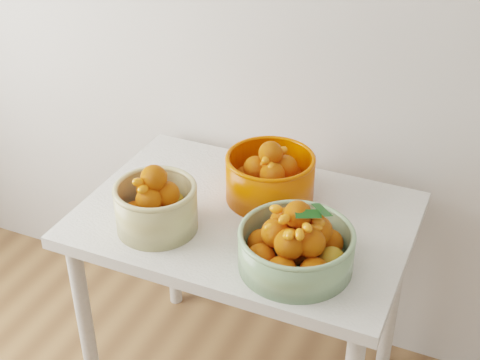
# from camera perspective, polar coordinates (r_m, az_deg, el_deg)

# --- Properties ---
(table) EXTENTS (1.00, 0.70, 0.75)m
(table) POSITION_cam_1_polar(r_m,az_deg,el_deg) (2.11, 0.45, -5.08)
(table) COLOR silver
(table) RESTS_ON ground
(bowl_cream) EXTENTS (0.30, 0.30, 0.21)m
(bowl_cream) POSITION_cam_1_polar(r_m,az_deg,el_deg) (1.96, -7.17, -2.15)
(bowl_cream) COLOR tan
(bowl_cream) RESTS_ON table
(bowl_green) EXTENTS (0.36, 0.36, 0.20)m
(bowl_green) POSITION_cam_1_polar(r_m,az_deg,el_deg) (1.81, 4.80, -5.56)
(bowl_green) COLOR gray
(bowl_green) RESTS_ON table
(bowl_orange) EXTENTS (0.33, 0.33, 0.20)m
(bowl_orange) POSITION_cam_1_polar(r_m,az_deg,el_deg) (2.09, 2.59, 0.31)
(bowl_orange) COLOR #DE4300
(bowl_orange) RESTS_ON table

